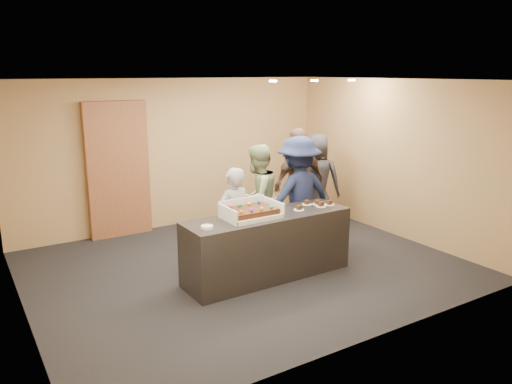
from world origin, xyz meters
TOP-DOWN VIEW (x-y plane):
  - room at (0.00, 0.00)m, footprint 6.04×6.00m
  - serving_counter at (0.07, -0.49)m, footprint 2.41×0.74m
  - storage_cabinet at (-1.11, 2.41)m, footprint 1.06×0.15m
  - cake_box at (-0.19, -0.46)m, footprint 0.74×0.51m
  - sheet_cake at (-0.19, -0.49)m, footprint 0.64×0.44m
  - plate_stack at (-0.91, -0.60)m, footprint 0.15×0.15m
  - slice_a at (0.58, -0.52)m, footprint 0.15×0.15m
  - slice_b at (0.86, -0.33)m, footprint 0.15×0.15m
  - slice_c at (0.96, -0.53)m, footprint 0.15×0.15m
  - slice_d at (1.00, -0.41)m, footprint 0.15×0.15m
  - slice_e at (1.13, -0.53)m, footprint 0.15×0.15m
  - person_server_grey at (-0.22, -0.04)m, footprint 0.61×0.46m
  - person_sage_man at (0.53, 0.52)m, footprint 1.01×0.91m
  - person_navy_man at (1.00, 0.07)m, footprint 1.21×0.70m
  - person_brown_extra at (1.52, 0.75)m, footprint 1.17×0.64m
  - person_dark_suit at (2.10, 0.99)m, footprint 1.00×0.99m
  - ceiling_spotlights at (1.60, 0.50)m, footprint 1.72×0.12m

SIDE VIEW (x-z plane):
  - serving_counter at x=0.07m, z-range 0.00..0.90m
  - person_server_grey at x=-0.22m, z-range 0.00..1.52m
  - person_sage_man at x=0.53m, z-range 0.00..1.71m
  - person_dark_suit at x=2.10m, z-range 0.00..1.74m
  - plate_stack at x=-0.91m, z-range 0.90..0.94m
  - slice_a at x=0.58m, z-range 0.89..0.96m
  - slice_b at x=0.86m, z-range 0.89..0.96m
  - slice_c at x=0.96m, z-range 0.89..0.96m
  - slice_d at x=1.00m, z-range 0.89..0.96m
  - slice_e at x=1.13m, z-range 0.89..0.96m
  - person_navy_man at x=1.00m, z-range 0.00..1.86m
  - person_brown_extra at x=1.52m, z-range 0.00..1.90m
  - cake_box at x=-0.19m, z-range 0.84..1.06m
  - sheet_cake at x=-0.19m, z-range 0.94..1.06m
  - storage_cabinet at x=-1.11m, z-range 0.00..2.34m
  - room at x=0.00m, z-range 0.00..2.70m
  - ceiling_spotlights at x=1.60m, z-range 2.66..2.69m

